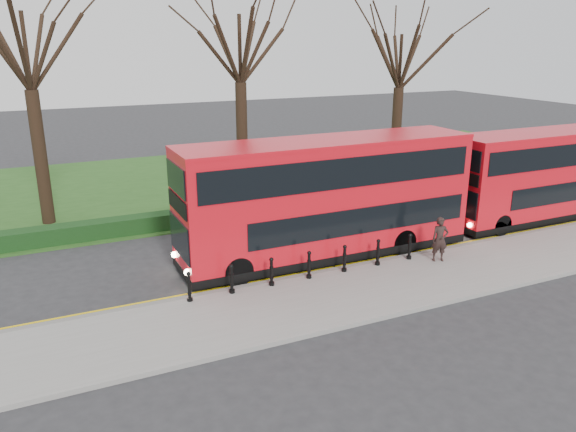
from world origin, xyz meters
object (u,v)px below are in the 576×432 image
bollard_row (309,265)px  pedestrian (440,239)px  bus_rear (548,175)px  bus_lead (327,199)px

bollard_row → pedestrian: bearing=-6.7°
bollard_row → pedestrian: (5.41, -0.64, 0.39)m
bus_rear → bus_lead: bearing=179.8°
bus_lead → bus_rear: bearing=-0.2°
bus_lead → pedestrian: (3.60, -2.66, -1.38)m
bus_rear → pedestrian: bus_rear is taller
bus_rear → pedestrian: size_ratio=6.15×
bus_lead → bus_rear: bus_lead is taller
bollard_row → bus_rear: 14.26m
pedestrian → bus_rear: bearing=37.5°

